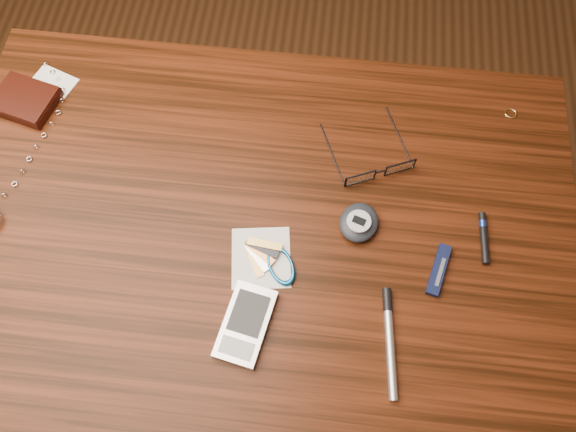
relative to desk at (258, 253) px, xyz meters
name	(u,v)px	position (x,y,z in m)	size (l,w,h in m)	color
ground	(269,335)	(0.00, 0.00, -0.65)	(3.80, 3.80, 0.00)	#472814
desk	(258,253)	(0.00, 0.00, 0.00)	(1.00, 0.70, 0.75)	#3A1609
wallet_and_card	(26,100)	(-0.42, 0.19, 0.11)	(0.13, 0.14, 0.02)	black
eyeglasses	(378,169)	(0.18, 0.12, 0.11)	(0.16, 0.16, 0.03)	black
gold_ring	(511,113)	(0.40, 0.26, 0.10)	(0.02, 0.02, 0.00)	#E5B968
pda_phone	(246,324)	(0.01, -0.15, 0.11)	(0.08, 0.12, 0.02)	#BCBCC1
pedometer	(359,222)	(0.16, 0.03, 0.11)	(0.08, 0.08, 0.03)	black
notepad_keys	(271,261)	(0.03, -0.05, 0.11)	(0.12, 0.11, 0.01)	white
pocket_knife	(438,270)	(0.28, -0.04, 0.11)	(0.04, 0.08, 0.01)	#101A34
silver_pen	(389,334)	(0.21, -0.14, 0.11)	(0.03, 0.16, 0.01)	silver
black_blue_pen	(484,236)	(0.35, 0.03, 0.11)	(0.01, 0.08, 0.01)	black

